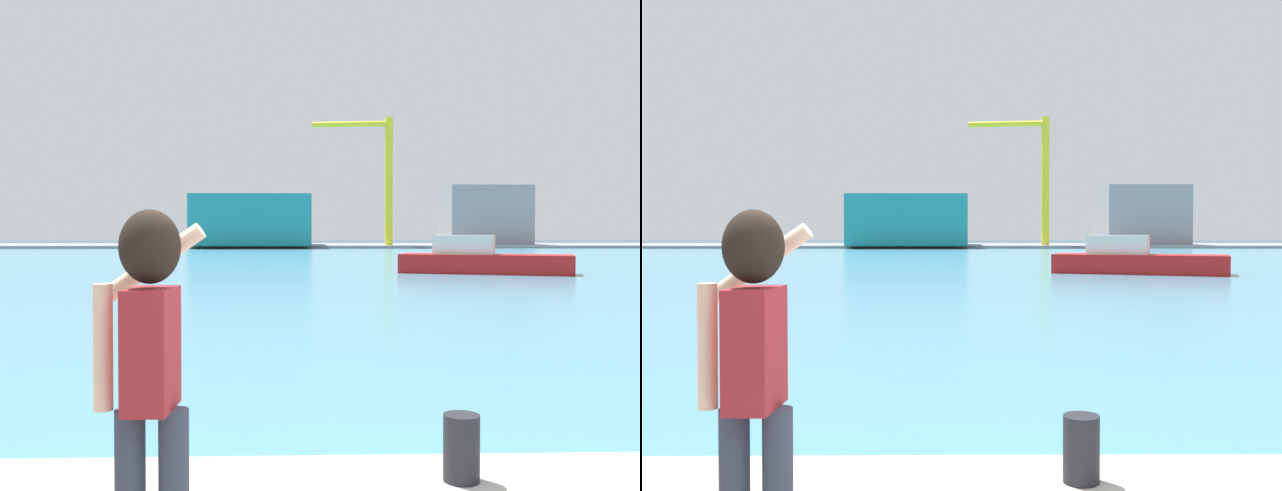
{
  "view_description": "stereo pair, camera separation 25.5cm",
  "coord_description": "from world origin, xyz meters",
  "views": [
    {
      "loc": [
        -0.49,
        -2.99,
        2.14
      ],
      "look_at": [
        -0.13,
        7.77,
        1.92
      ],
      "focal_mm": 38.6,
      "sensor_mm": 36.0,
      "label": 1
    },
    {
      "loc": [
        -0.23,
        -3.0,
        2.14
      ],
      "look_at": [
        -0.13,
        7.77,
        1.92
      ],
      "focal_mm": 38.6,
      "sensor_mm": 36.0,
      "label": 2
    }
  ],
  "objects": [
    {
      "name": "ground_plane",
      "position": [
        0.0,
        50.0,
        0.0
      ],
      "size": [
        220.0,
        220.0,
        0.0
      ],
      "primitive_type": "plane",
      "color": "#334751"
    },
    {
      "name": "boat_moored",
      "position": [
        8.81,
        31.41,
        0.7
      ],
      "size": [
        8.8,
        5.23,
        1.93
      ],
      "rotation": [
        0.0,
        0.0,
        -0.35
      ],
      "color": "#B21919",
      "rests_on": "harbor_water"
    },
    {
      "name": "harbor_water",
      "position": [
        0.0,
        52.0,
        0.01
      ],
      "size": [
        140.0,
        100.0,
        0.02
      ],
      "primitive_type": "cube",
      "color": "teal",
      "rests_on": "ground_plane"
    },
    {
      "name": "far_shore_dock",
      "position": [
        0.0,
        92.0,
        0.18
      ],
      "size": [
        140.0,
        20.0,
        0.36
      ],
      "primitive_type": "cube",
      "color": "gray",
      "rests_on": "ground_plane"
    },
    {
      "name": "warehouse_left",
      "position": [
        -6.18,
        86.63,
        3.55
      ],
      "size": [
        14.91,
        13.78,
        6.37
      ],
      "primitive_type": "cube",
      "color": "teal",
      "rests_on": "far_shore_dock"
    },
    {
      "name": "port_crane",
      "position": [
        10.21,
        85.19,
        10.27
      ],
      "size": [
        10.41,
        2.16,
        16.42
      ],
      "color": "yellow",
      "rests_on": "far_shore_dock"
    },
    {
      "name": "harbor_bollard",
      "position": [
        0.59,
        1.45,
        0.72
      ],
      "size": [
        0.24,
        0.24,
        0.44
      ],
      "primitive_type": "cylinder",
      "color": "black",
      "rests_on": "quay_promenade"
    },
    {
      "name": "person_photographer",
      "position": [
        -1.17,
        0.18,
        1.56
      ],
      "size": [
        0.53,
        0.55,
        1.74
      ],
      "rotation": [
        0.0,
        0.0,
        1.52
      ],
      "color": "#2D3342",
      "rests_on": "quay_promenade"
    },
    {
      "name": "warehouse_right",
      "position": [
        24.91,
        89.57,
        4.28
      ],
      "size": [
        10.81,
        9.33,
        7.83
      ],
      "primitive_type": "cube",
      "color": "gray",
      "rests_on": "far_shore_dock"
    }
  ]
}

